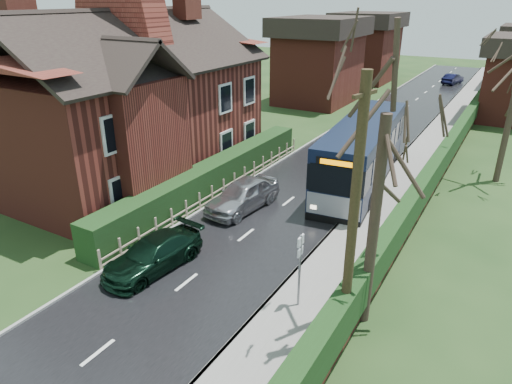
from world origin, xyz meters
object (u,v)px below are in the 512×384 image
Objects in this scene: bus at (362,153)px; car_silver at (243,195)px; bus_stop_sign at (300,261)px; brick_house at (130,99)px; telegraph_pole at (353,222)px; car_green at (153,254)px.

car_silver is (-3.70, -6.02, -0.94)m from bus.
bus_stop_sign is at bearing -38.72° from car_silver.
brick_house is 8.13m from car_silver.
bus is 13.00m from telegraph_pole.
bus is (10.94, 5.40, -2.71)m from brick_house.
car_green is (-3.80, -12.05, -1.07)m from bus.
car_silver reaches higher than car_green.
telegraph_pole is at bearing -79.57° from bus.
car_green is at bearing -176.79° from bus_stop_sign.
bus is 2.73× the size of car_green.
car_silver is 0.55× the size of telegraph_pole.
brick_house is 16.09m from telegraph_pole.
bus is 11.61m from bus_stop_sign.
bus is 12.68m from car_green.
bus is at bearing 64.41° from car_silver.
telegraph_pole is at bearing 4.25° from car_green.
car_silver is at bearing -127.51° from bus.
bus is 1.44× the size of telegraph_pole.
car_silver is 1.03× the size of car_green.
brick_house is at bearing -159.60° from bus.
telegraph_pole is at bearing -25.33° from brick_house.
brick_house is 10.46m from car_green.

